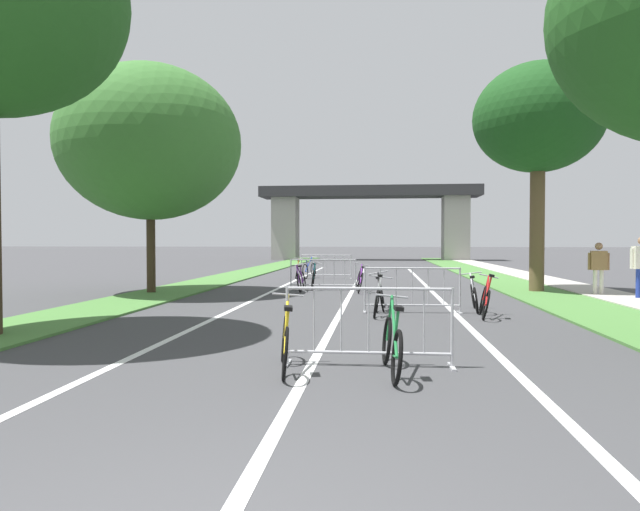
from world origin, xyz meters
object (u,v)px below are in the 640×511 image
at_px(bicycle_purple_0, 360,280).
at_px(bicycle_orange_9, 297,270).
at_px(crowd_barrier_second, 412,290).
at_px(crowd_barrier_third, 323,275).
at_px(bicycle_black_6, 381,295).
at_px(bicycle_yellow_7, 285,342).
at_px(bicycle_purple_10, 301,280).
at_px(tree_left_oak_mid, 150,143).
at_px(bicycle_teal_1, 313,278).
at_px(bicycle_green_5, 392,345).
at_px(tree_right_oak_near, 538,119).
at_px(bicycle_silver_8, 474,296).
at_px(crowd_barrier_nearest, 368,327).
at_px(bicycle_white_2, 377,300).
at_px(crowd_barrier_fourth, 326,267).
at_px(pedestrian_strolling, 599,264).
at_px(bicycle_red_3, 485,300).
at_px(bicycle_blue_4, 309,270).

relative_size(bicycle_purple_0, bicycle_orange_9, 1.11).
height_order(crowd_barrier_second, crowd_barrier_third, same).
relative_size(bicycle_black_6, bicycle_orange_9, 1.01).
distance_m(bicycle_yellow_7, bicycle_purple_10, 11.15).
bearing_deg(tree_left_oak_mid, bicycle_teal_1, 24.35).
relative_size(bicycle_green_5, bicycle_yellow_7, 1.05).
xyz_separation_m(tree_right_oak_near, bicycle_silver_8, (-2.79, -4.97, -5.19)).
height_order(crowd_barrier_nearest, bicycle_white_2, crowd_barrier_nearest).
xyz_separation_m(crowd_barrier_second, bicycle_purple_10, (-3.31, 5.16, -0.16)).
bearing_deg(crowd_barrier_fourth, crowd_barrier_nearest, -82.57).
xyz_separation_m(bicycle_orange_9, bicycle_purple_10, (1.10, -6.40, 0.01)).
xyz_separation_m(bicycle_teal_1, bicycle_green_5, (2.42, -11.96, -0.02)).
distance_m(bicycle_yellow_7, pedestrian_strolling, 12.77).
bearing_deg(bicycle_purple_10, bicycle_red_3, 129.94).
distance_m(crowd_barrier_second, bicycle_white_2, 0.95).
relative_size(bicycle_orange_9, bicycle_purple_10, 0.91).
distance_m(bicycle_orange_9, bicycle_purple_10, 6.49).
relative_size(bicycle_purple_0, bicycle_black_6, 1.10).
bearing_deg(tree_left_oak_mid, bicycle_black_6, -24.20).
bearing_deg(crowd_barrier_third, tree_right_oak_near, -0.10).
xyz_separation_m(crowd_barrier_third, bicycle_yellow_7, (0.68, -11.44, -0.15)).
height_order(crowd_barrier_third, bicycle_yellow_7, crowd_barrier_third).
bearing_deg(bicycle_purple_0, bicycle_purple_10, 170.22).
height_order(crowd_barrier_second, crowd_barrier_fourth, same).
height_order(tree_right_oak_near, crowd_barrier_third, tree_right_oak_near).
distance_m(bicycle_yellow_7, bicycle_orange_9, 17.63).
bearing_deg(bicycle_yellow_7, bicycle_black_6, 68.58).
bearing_deg(tree_left_oak_mid, bicycle_orange_9, 65.91).
height_order(bicycle_green_5, bicycle_purple_10, bicycle_green_5).
relative_size(bicycle_blue_4, pedestrian_strolling, 1.06).
bearing_deg(bicycle_teal_1, bicycle_white_2, 104.13).
relative_size(tree_right_oak_near, bicycle_purple_10, 4.26).
height_order(tree_left_oak_mid, crowd_barrier_second, tree_left_oak_mid).
height_order(crowd_barrier_nearest, bicycle_black_6, crowd_barrier_nearest).
bearing_deg(bicycle_green_5, bicycle_purple_10, 98.63).
bearing_deg(bicycle_red_3, bicycle_green_5, -104.79).
bearing_deg(crowd_barrier_nearest, tree_right_oak_near, 64.97).
bearing_deg(bicycle_black_6, crowd_barrier_second, -38.55).
bearing_deg(bicycle_red_3, tree_right_oak_near, 72.48).
bearing_deg(bicycle_green_5, bicycle_teal_1, 96.30).
xyz_separation_m(crowd_barrier_nearest, bicycle_green_5, (0.30, -0.41, -0.16)).
bearing_deg(bicycle_yellow_7, bicycle_silver_8, 51.44).
bearing_deg(bicycle_purple_10, tree_left_oak_mid, 16.20).
bearing_deg(crowd_barrier_fourth, bicycle_purple_0, -74.53).
relative_size(tree_left_oak_mid, crowd_barrier_nearest, 3.18).
height_order(crowd_barrier_fourth, bicycle_purple_10, crowd_barrier_fourth).
height_order(crowd_barrier_fourth, bicycle_red_3, crowd_barrier_fourth).
bearing_deg(crowd_barrier_third, bicycle_green_5, -79.97).
distance_m(crowd_barrier_fourth, bicycle_teal_1, 5.07).
height_order(bicycle_red_3, bicycle_blue_4, bicycle_red_3).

